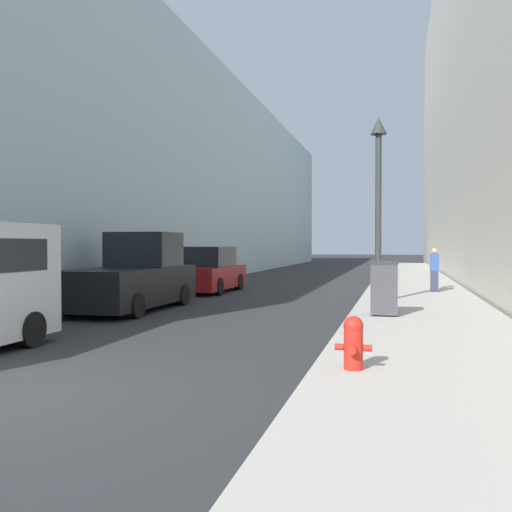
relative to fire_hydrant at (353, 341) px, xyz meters
name	(u,v)px	position (x,y,z in m)	size (l,w,h in m)	color
sidewalk_right	(415,288)	(1.25, 16.06, -0.45)	(3.64, 60.00, 0.15)	#B7B2A8
building_left_glass	(140,179)	(-14.57, 24.06, 5.25)	(12.00, 60.00, 11.55)	#99B7C6
fire_hydrant	(353,341)	(0.00, 0.00, 0.00)	(0.50, 0.38, 0.72)	red
trash_bin	(384,287)	(0.27, 6.10, 0.28)	(0.64, 0.63, 1.29)	#3D3D42
lamppost	(378,191)	(0.01, 9.28, 2.86)	(0.48, 0.48, 5.37)	#2D332D
pickup_truck	(134,278)	(-6.63, 6.96, 0.36)	(2.07, 5.07, 2.18)	black
parked_sedan_near	(207,271)	(-6.56, 13.10, 0.26)	(1.99, 4.51, 1.74)	maroon
pedestrian_on_sidewalk	(434,270)	(1.83, 13.39, 0.40)	(0.31, 0.20, 1.55)	#2D3347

